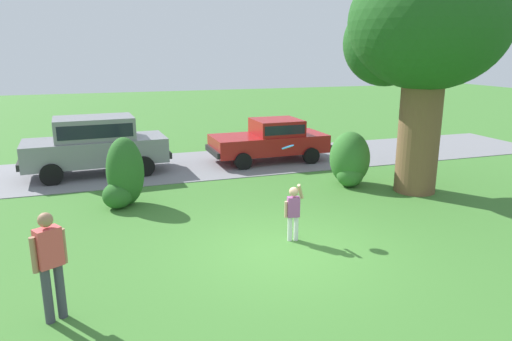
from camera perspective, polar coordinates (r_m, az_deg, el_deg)
The scene contains 10 objects.
ground_plane at distance 9.83m, azimuth 3.61°, elevation -9.73°, with size 80.00×80.00×0.00m, color #3D752D.
driveway_strip at distance 17.03m, azimuth -6.40°, elevation 0.75°, with size 28.00×4.40×0.02m, color slate.
oak_tree_large at distance 14.12m, azimuth 19.88°, elevation 15.55°, with size 4.38×4.43×6.61m.
shrub_near_tree at distance 12.80m, azimuth -15.85°, elevation -0.61°, with size 1.12×1.16×1.83m.
shrub_centre_left at distance 14.54m, azimuth 11.37°, elevation 1.17°, with size 1.20×1.29×1.64m.
parked_sedan at distance 17.35m, azimuth 1.84°, elevation 3.92°, with size 4.43×2.16×1.56m.
parked_suv at distance 16.31m, azimuth -19.03°, elevation 3.27°, with size 4.80×2.30×1.92m.
child_thrower at distance 10.08m, azimuth 4.59°, elevation -4.73°, with size 0.47×0.23×1.29m.
frisbee at distance 10.46m, azimuth 3.92°, elevation 2.89°, with size 0.30×0.27×0.18m.
adult_onlooker at distance 7.72m, azimuth -23.85°, elevation -10.06°, with size 0.47×0.37×1.74m.
Camera 1 is at (-3.41, -8.29, 4.02)m, focal length 32.74 mm.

